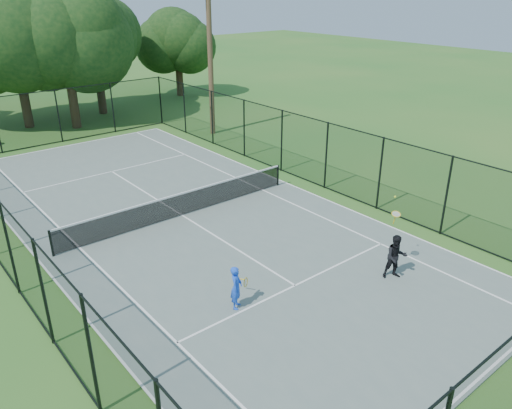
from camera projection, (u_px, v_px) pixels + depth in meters
ground at (182, 217)px, 19.52m from camera, size 120.00×120.00×0.00m
tennis_court at (182, 216)px, 19.51m from camera, size 11.00×24.00×0.06m
tennis_net at (182, 203)px, 19.28m from camera, size 10.08×0.08×0.95m
fence at (180, 181)px, 18.91m from camera, size 13.10×26.10×3.00m
tree_near_left at (12, 30)px, 29.29m from camera, size 7.28×7.28×9.49m
tree_near_mid at (65, 43)px, 29.45m from camera, size 6.38×6.38×8.34m
tree_near_right at (94, 35)px, 32.85m from camera, size 5.98×5.98×8.25m
tree_far_right at (177, 43)px, 38.92m from camera, size 4.98×4.98×6.59m
utility_pole at (210, 61)px, 28.61m from camera, size 1.40×0.30×8.46m
player_blue at (236, 287)px, 13.75m from camera, size 0.86×0.54×1.29m
player_black at (396, 257)px, 15.13m from camera, size 0.93×1.04×2.41m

